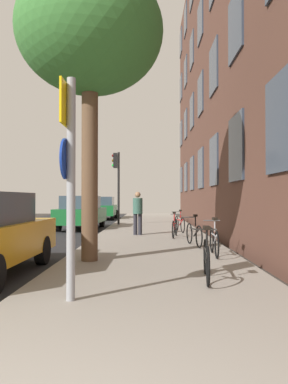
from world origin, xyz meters
TOP-DOWN VIEW (x-y plane):
  - ground_plane at (-2.40, 15.00)m, footprint 41.80×41.80m
  - road_asphalt at (-4.50, 15.00)m, footprint 7.00×38.00m
  - sidewalk at (1.10, 15.00)m, footprint 4.20×38.00m
  - building_facade at (3.69, 14.50)m, footprint 0.56×27.00m
  - sign_post at (-0.09, 3.82)m, footprint 0.15×0.60m
  - traffic_light at (-0.73, 18.75)m, footprint 0.43×0.24m
  - tree_near at (-0.33, 7.08)m, footprint 3.31×3.31m
  - bicycle_0 at (1.98, 5.12)m, footprint 0.42×1.64m
  - bicycle_1 at (2.59, 7.86)m, footprint 0.42×1.62m
  - bicycle_2 at (2.32, 9.74)m, footprint 0.43×1.68m
  - bicycle_3 at (1.92, 12.22)m, footprint 0.45×1.62m
  - bicycle_4 at (2.27, 14.32)m, footprint 0.45×1.67m
  - pedestrian_0 at (0.57, 13.04)m, footprint 0.45×0.45m
  - car_1 at (-2.30, 16.94)m, footprint 1.95×4.34m
  - car_2 at (-2.28, 25.51)m, footprint 1.82×4.15m

SIDE VIEW (x-z plane):
  - ground_plane at x=-2.40m, z-range 0.00..0.00m
  - road_asphalt at x=-4.50m, z-range 0.00..0.01m
  - sidewalk at x=1.10m, z-range 0.00..0.12m
  - bicycle_3 at x=1.92m, z-range 0.02..0.93m
  - bicycle_2 at x=2.32m, z-range 0.02..0.94m
  - bicycle_4 at x=2.27m, z-range 0.02..0.94m
  - bicycle_0 at x=1.98m, z-range 0.02..0.95m
  - bicycle_1 at x=2.59m, z-range 0.02..0.95m
  - car_2 at x=-2.28m, z-range 0.03..1.65m
  - car_1 at x=-2.30m, z-range 0.03..1.65m
  - pedestrian_0 at x=0.57m, z-range 0.24..1.88m
  - sign_post at x=-0.09m, z-range 0.38..3.42m
  - traffic_light at x=-0.73m, z-range 0.83..4.71m
  - tree_near at x=-0.33m, z-range 1.94..8.51m
  - building_facade at x=3.69m, z-range 0.02..14.95m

